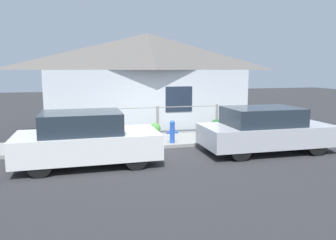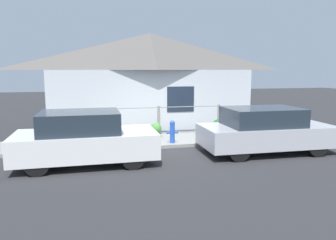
% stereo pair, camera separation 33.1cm
% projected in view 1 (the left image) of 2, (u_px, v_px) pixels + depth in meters
% --- Properties ---
extents(ground_plane, '(60.00, 60.00, 0.00)m').
position_uv_depth(ground_plane, '(170.00, 148.00, 10.77)').
color(ground_plane, '#2D2D30').
extents(sidewalk, '(24.00, 1.85, 0.11)m').
position_uv_depth(sidewalk, '(163.00, 141.00, 11.64)').
color(sidewalk, gray).
rests_on(sidewalk, ground_plane).
extents(house, '(8.52, 2.23, 4.04)m').
position_uv_depth(house, '(148.00, 56.00, 13.45)').
color(house, silver).
rests_on(house, ground_plane).
extents(fence, '(4.90, 0.10, 1.11)m').
position_uv_depth(fence, '(158.00, 119.00, 12.27)').
color(fence, gray).
rests_on(fence, sidewalk).
extents(car_left, '(3.78, 1.79, 1.46)m').
position_uv_depth(car_left, '(86.00, 139.00, 8.81)').
color(car_left, white).
rests_on(car_left, ground_plane).
extents(car_right, '(4.09, 1.87, 1.41)m').
position_uv_depth(car_right, '(265.00, 130.00, 10.22)').
color(car_right, '#B7B7BC').
rests_on(car_right, ground_plane).
extents(fire_hydrant, '(0.39, 0.18, 0.77)m').
position_uv_depth(fire_hydrant, '(172.00, 131.00, 11.02)').
color(fire_hydrant, blue).
rests_on(fire_hydrant, sidewalk).
extents(potted_plant_near_hydrant, '(0.39, 0.39, 0.53)m').
position_uv_depth(potted_plant_near_hydrant, '(155.00, 129.00, 11.95)').
color(potted_plant_near_hydrant, brown).
rests_on(potted_plant_near_hydrant, sidewalk).
extents(potted_plant_by_fence, '(0.34, 0.34, 0.49)m').
position_uv_depth(potted_plant_by_fence, '(92.00, 134.00, 11.07)').
color(potted_plant_by_fence, brown).
rests_on(potted_plant_by_fence, sidewalk).
extents(potted_plant_corner, '(0.44, 0.44, 0.60)m').
position_uv_depth(potted_plant_corner, '(217.00, 126.00, 12.38)').
color(potted_plant_corner, slate).
rests_on(potted_plant_corner, sidewalk).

